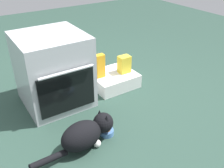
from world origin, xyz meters
TOP-DOWN VIEW (x-y plane):
  - ground at (0.00, 0.00)m, footprint 8.00×8.00m
  - oven at (-0.07, 0.42)m, footprint 0.58×0.63m
  - pantry_cabinet at (0.55, 0.38)m, footprint 0.45×0.39m
  - food_bowl at (0.08, -0.25)m, footprint 0.11×0.11m
  - cat at (-0.11, -0.27)m, footprint 0.68×0.25m
  - juice_carton at (0.40, 0.39)m, footprint 0.09×0.06m
  - snack_bag at (0.66, 0.34)m, footprint 0.12×0.09m

SIDE VIEW (x-z plane):
  - ground at x=0.00m, z-range 0.00..0.00m
  - food_bowl at x=0.08m, z-range -0.01..0.06m
  - pantry_cabinet at x=0.55m, z-range 0.00..0.14m
  - cat at x=-0.11m, z-range 0.01..0.23m
  - snack_bag at x=0.66m, z-range 0.14..0.32m
  - juice_carton at x=0.40m, z-range 0.14..0.38m
  - oven at x=-0.07m, z-range 0.00..0.66m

